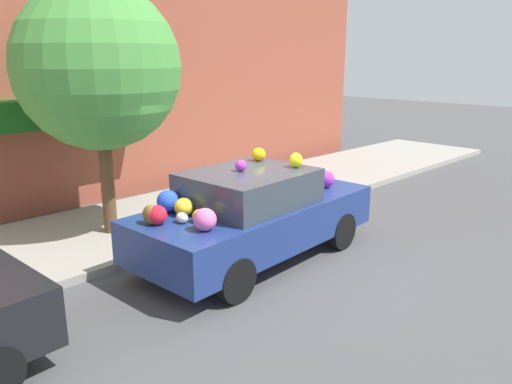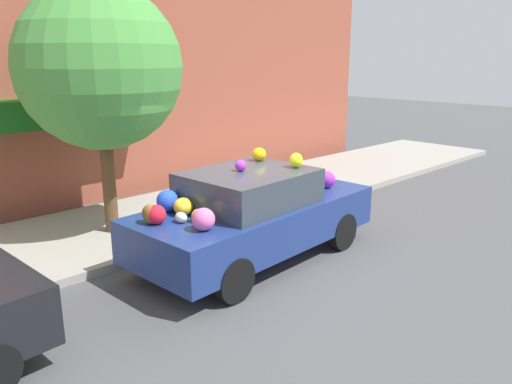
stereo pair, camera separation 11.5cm
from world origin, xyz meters
The scene contains 6 objects.
ground_plane centered at (0.00, 0.00, 0.00)m, with size 60.00×60.00×0.00m, color #4C4C4F.
sidewalk_curb centered at (0.00, 2.70, 0.07)m, with size 24.00×3.20×0.13m.
building_facade centered at (-0.06, 4.92, 2.60)m, with size 18.00×1.20×5.24m.
street_tree centered at (-1.24, 2.50, 3.06)m, with size 2.81×2.81×4.34m.
fire_hydrant centered at (2.43, 1.59, 0.48)m, with size 0.20×0.20×0.70m.
art_car centered at (-0.05, -0.04, 0.79)m, with size 4.35×2.04×1.76m.
Camera 1 is at (-5.41, -5.54, 3.25)m, focal length 35.00 mm.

